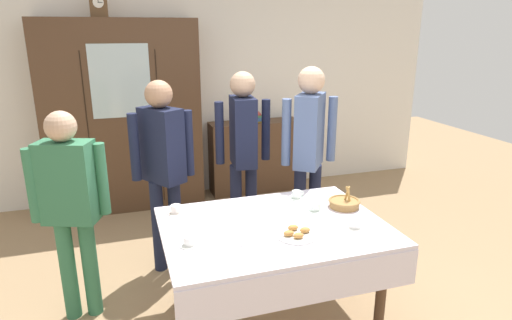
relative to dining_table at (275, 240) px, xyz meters
The scene contains 21 objects.
ground_plane 0.70m from the dining_table, 90.00° to the left, with size 12.00×12.00×0.00m, color #997A56.
back_wall 2.97m from the dining_table, 90.00° to the left, with size 6.40×0.10×2.70m, color silver.
dining_table is the anchor object (origin of this frame).
wall_cabinet 2.77m from the dining_table, 109.17° to the left, with size 1.72×0.46×2.17m.
mantel_clock 3.23m from the dining_table, 112.09° to the left, with size 0.18×0.11×0.24m.
bookshelf_low 2.74m from the dining_table, 75.26° to the left, with size 1.17×0.35×0.92m.
book_stack 2.75m from the dining_table, 75.26° to the left, with size 0.17×0.23×0.12m.
tea_cup_far_left 0.62m from the dining_table, behind, with size 0.13×0.13×0.06m.
tea_cup_front_edge 0.55m from the dining_table, 20.40° to the right, with size 0.13×0.13×0.06m.
tea_cup_back_edge 0.57m from the dining_table, 51.96° to the left, with size 0.13×0.13×0.06m.
tea_cup_center 0.43m from the dining_table, 23.44° to the left, with size 0.13×0.13×0.06m.
tea_cup_mid_right 0.76m from the dining_table, 144.60° to the left, with size 0.13×0.13×0.06m.
bread_basket 0.65m from the dining_table, 14.83° to the left, with size 0.24×0.24×0.16m.
pastry_plate 0.22m from the dining_table, 63.28° to the right, with size 0.28×0.28×0.05m.
spoon_mid_left 0.41m from the dining_table, 113.18° to the left, with size 0.12×0.02×0.01m.
spoon_far_right 0.39m from the dining_table, 148.46° to the right, with size 0.12×0.02×0.01m.
spoon_front_edge 0.55m from the dining_table, 156.80° to the left, with size 0.12×0.02×0.01m.
person_behind_table_right 1.25m from the dining_table, 84.35° to the left, with size 0.52×0.38×1.70m.
person_near_right_end 1.17m from the dining_table, 54.13° to the left, with size 0.52×0.41×1.75m.
person_by_cabinet 1.24m from the dining_table, 122.37° to the left, with size 0.52×0.41×1.67m.
person_beside_shelf 1.45m from the dining_table, 158.52° to the left, with size 0.52×0.31×1.54m.
Camera 1 is at (-0.95, -2.77, 2.05)m, focal length 30.49 mm.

